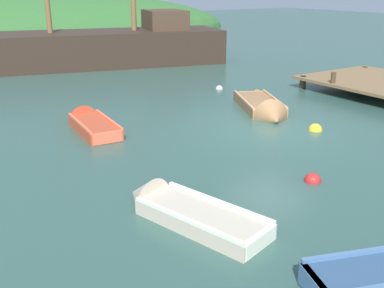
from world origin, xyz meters
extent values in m
plane|color=#33564C|center=(0.00, 0.00, 0.00)|extent=(120.00, 120.00, 0.00)
cylinder|color=#4F3D27|center=(5.50, 3.81, -0.03)|extent=(0.28, 0.28, 1.14)
cylinder|color=#4F3D27|center=(9.79, 3.81, -0.03)|extent=(0.28, 0.28, 1.14)
cylinder|color=#4F3D27|center=(5.40, 2.08, 0.76)|extent=(0.20, 0.20, 0.45)
cube|color=#38281E|center=(0.26, 14.57, 0.55)|extent=(14.67, 7.35, 2.69)
cube|color=#997A51|center=(0.26, 14.57, 1.84)|extent=(14.04, 6.90, 0.10)
cube|color=#4C3828|center=(4.09, 13.60, 2.44)|extent=(2.82, 3.25, 1.10)
cube|color=#4F75A1|center=(-4.22, -6.78, 0.31)|extent=(0.45, 0.85, 0.05)
cube|color=#4F75A1|center=(-3.60, -6.56, 0.40)|extent=(2.68, 1.03, 0.07)
cube|color=beige|center=(-5.19, -3.80, 0.09)|extent=(1.71, 2.82, 0.42)
cone|color=beige|center=(-5.64, -2.21, 0.09)|extent=(1.12, 0.90, 0.98)
cube|color=white|center=(-4.84, -5.02, 0.15)|extent=(0.93, 0.37, 0.30)
cube|color=white|center=(-5.31, -3.36, 0.24)|extent=(0.96, 0.43, 0.05)
cube|color=white|center=(-5.06, -4.25, 0.24)|extent=(0.96, 0.43, 0.05)
cube|color=white|center=(-4.73, -3.67, 0.33)|extent=(0.78, 2.51, 0.07)
cube|color=white|center=(-5.65, -3.93, 0.33)|extent=(0.78, 2.51, 0.07)
cube|color=#9E7047|center=(1.54, 2.25, 0.10)|extent=(2.40, 3.19, 0.43)
cone|color=#9E7047|center=(0.76, 0.60, 0.10)|extent=(1.39, 1.16, 1.20)
cube|color=tan|center=(2.15, 3.53, 0.16)|extent=(1.08, 0.59, 0.30)
cube|color=tan|center=(1.32, 1.79, 0.25)|extent=(1.13, 0.66, 0.05)
cube|color=tan|center=(1.76, 2.71, 0.25)|extent=(1.13, 0.66, 0.05)
cube|color=tan|center=(1.01, 2.50, 0.34)|extent=(1.30, 2.63, 0.07)
cube|color=tan|center=(2.07, 2.00, 0.34)|extent=(1.30, 2.63, 0.07)
cube|color=#C64C2D|center=(-4.72, 2.79, 0.11)|extent=(1.18, 2.52, 0.46)
cone|color=#C64C2D|center=(-4.61, 4.33, 0.11)|extent=(0.99, 0.70, 0.95)
cube|color=#FF6E48|center=(-4.81, 1.62, 0.18)|extent=(0.91, 0.19, 0.32)
cube|color=#FF6E48|center=(-4.69, 3.22, 0.28)|extent=(0.93, 0.25, 0.05)
cube|color=#FF6E48|center=(-4.76, 2.37, 0.28)|extent=(0.93, 0.25, 0.05)
cube|color=#FF6E48|center=(-4.27, 2.76, 0.37)|extent=(0.26, 2.41, 0.07)
cube|color=#FF6E48|center=(-5.18, 2.83, 0.37)|extent=(0.26, 2.41, 0.07)
sphere|color=white|center=(2.27, 5.72, 0.00)|extent=(0.31, 0.31, 0.31)
sphere|color=yellow|center=(1.21, -0.83, 0.00)|extent=(0.44, 0.44, 0.44)
sphere|color=red|center=(-1.85, -3.52, 0.00)|extent=(0.40, 0.40, 0.40)
sphere|color=orange|center=(3.11, 4.15, 0.00)|extent=(0.32, 0.32, 0.32)
camera|label=1|loc=(-9.52, -10.04, 4.34)|focal=42.04mm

